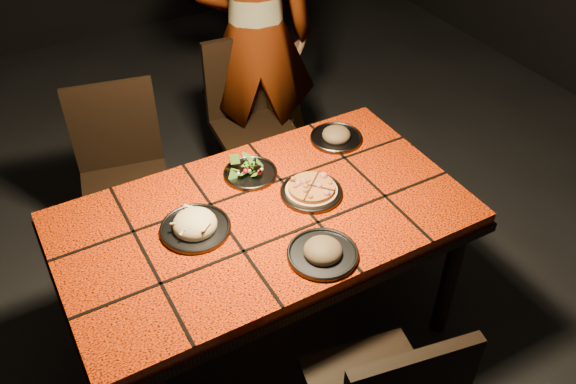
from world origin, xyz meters
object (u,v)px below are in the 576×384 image
chair_far_left (122,165)px  chair_far_right (249,111)px  diner (255,38)px  plate_pasta (195,225)px  plate_pizza (311,191)px  dining_table (264,228)px

chair_far_left → chair_far_right: bearing=21.8°
diner → plate_pasta: bearing=74.2°
diner → chair_far_left: bearing=36.8°
chair_far_left → plate_pasta: chair_far_left is taller
chair_far_right → diner: bearing=52.0°
plate_pasta → plate_pizza: bearing=-3.9°
dining_table → plate_pasta: plate_pasta is taller
chair_far_left → plate_pizza: chair_far_left is taller
chair_far_left → plate_pasta: (0.07, -0.82, 0.24)m
diner → plate_pizza: 1.15m
dining_table → chair_far_left: chair_far_left is taller
chair_far_left → plate_pasta: size_ratio=3.42×
chair_far_left → chair_far_right: (0.76, 0.14, -0.00)m
chair_far_left → plate_pizza: size_ratio=3.10×
chair_far_right → diner: diner is taller
plate_pizza → plate_pasta: plate_pasta is taller
plate_pasta → chair_far_right: bearing=54.0°
diner → plate_pizza: (-0.31, -1.10, -0.13)m
chair_far_left → diner: bearing=27.5°
dining_table → chair_far_right: bearing=66.9°
plate_pasta → diner: bearing=53.2°
chair_far_right → plate_pizza: size_ratio=3.10×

